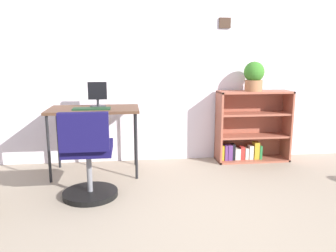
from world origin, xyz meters
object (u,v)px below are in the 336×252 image
keyboard (92,109)px  bookshelf_low (250,129)px  office_chair (88,161)px  desk (94,114)px  potted_plant_on_shelf (254,76)px  monitor (98,95)px

keyboard → bookshelf_low: 2.01m
office_chair → bookshelf_low: size_ratio=0.92×
keyboard → bookshelf_low: (1.94, 0.40, -0.36)m
keyboard → bookshelf_low: size_ratio=0.43×
desk → potted_plant_on_shelf: bearing=7.0°
office_chair → desk: bearing=90.1°
desk → office_chair: (0.00, -0.74, -0.32)m
monitor → keyboard: size_ratio=0.70×
desk → potted_plant_on_shelf: (1.92, 0.23, 0.39)m
desk → monitor: size_ratio=3.52×
bookshelf_low → desk: bearing=-171.3°
desk → keyboard: size_ratio=2.48×
office_chair → monitor: bearing=87.4°
monitor → office_chair: size_ratio=0.33×
bookshelf_low → office_chair: bearing=-151.8°
monitor → bookshelf_low: monitor is taller
monitor → office_chair: (-0.04, -0.84, -0.51)m
office_chair → potted_plant_on_shelf: potted_plant_on_shelf is taller
keyboard → office_chair: size_ratio=0.47×
desk → bookshelf_low: 1.97m
keyboard → monitor: bearing=76.0°
monitor → potted_plant_on_shelf: bearing=4.1°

